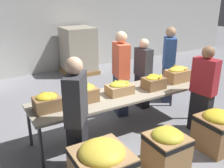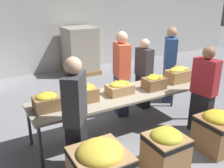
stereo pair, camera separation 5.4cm
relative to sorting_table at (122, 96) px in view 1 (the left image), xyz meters
name	(u,v)px [view 1 (the left image)]	position (x,y,z in m)	size (l,w,h in m)	color
ground_plane	(121,130)	(0.00, 0.00, -0.70)	(30.00, 30.00, 0.00)	gray
wall_back	(45,8)	(0.00, 4.33, 1.30)	(16.00, 0.08, 4.00)	#B7B7B2
sorting_table	(122,96)	(0.00, 0.00, 0.00)	(3.24, 0.84, 0.75)	#9E937F
banana_box_0	(47,102)	(-1.32, 0.02, 0.18)	(0.39, 0.31, 0.27)	olive
banana_box_1	(84,93)	(-0.70, 0.04, 0.18)	(0.41, 0.33, 0.29)	olive
banana_box_2	(120,88)	(-0.03, 0.01, 0.16)	(0.46, 0.32, 0.24)	tan
banana_box_3	(154,82)	(0.65, -0.09, 0.17)	(0.39, 0.30, 0.28)	olive
banana_box_4	(177,74)	(1.32, 0.00, 0.20)	(0.46, 0.31, 0.32)	#A37A4C
volunteer_0	(168,65)	(1.70, 0.68, 0.16)	(0.46, 0.51, 1.73)	#2D3856
volunteer_1	(143,74)	(0.98, 0.69, 0.06)	(0.21, 0.41, 1.53)	black
volunteer_2	(121,75)	(0.38, 0.63, 0.16)	(0.33, 0.51, 1.74)	#2D3856
volunteer_3	(203,91)	(1.24, -0.73, 0.09)	(0.28, 0.46, 1.59)	black
volunteer_4	(77,118)	(-1.11, -0.63, 0.13)	(0.45, 0.50, 1.68)	black
donation_bin_1	(166,149)	(-0.04, -1.25, -0.35)	(0.52, 0.52, 0.66)	#A37A4C
donation_bin_2	(217,129)	(1.04, -1.25, -0.35)	(0.57, 0.57, 0.67)	olive
pallet_stack_0	(78,51)	(0.75, 3.72, 0.01)	(1.01, 1.01, 1.45)	olive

